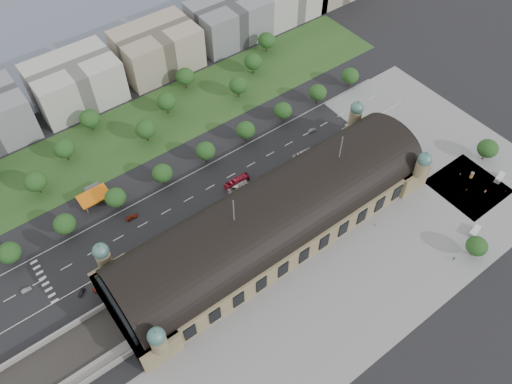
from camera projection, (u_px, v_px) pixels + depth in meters
ground at (273, 232)px, 219.21m from camera, size 900.00×900.00×0.00m
station at (274, 218)px, 211.25m from camera, size 150.00×48.40×44.30m
plaza_south at (360, 292)px, 200.79m from camera, size 190.00×48.00×0.12m
plaza_east at (429, 133)px, 258.38m from camera, size 56.00×100.00×0.12m
road_slab at (189, 199)px, 230.80m from camera, size 260.00×26.00×0.10m
grass_belt at (141, 129)px, 260.48m from camera, size 300.00×45.00×0.10m
petrol_station at (94, 193)px, 229.40m from camera, size 14.00×13.00×5.05m
office_3 at (75, 83)px, 265.68m from camera, size 45.00×32.00×24.00m
office_4 at (157, 49)px, 284.69m from camera, size 45.00×32.00×24.00m
office_5 at (229, 20)px, 303.71m from camera, size 45.00×32.00×24.00m
tree_row_1 at (9, 253)px, 203.72m from camera, size 9.60×9.60×11.52m
tree_row_2 at (65, 224)px, 212.84m from camera, size 9.60×9.60×11.52m
tree_row_3 at (115, 197)px, 221.97m from camera, size 9.60×9.60×11.52m
tree_row_4 at (162, 173)px, 231.10m from camera, size 9.60×9.60×11.52m
tree_row_5 at (206, 151)px, 240.22m from camera, size 9.60×9.60×11.52m
tree_row_6 at (246, 130)px, 249.35m from camera, size 9.60×9.60×11.52m
tree_row_7 at (283, 111)px, 258.48m from camera, size 9.60×9.60×11.52m
tree_row_8 at (318, 93)px, 267.61m from camera, size 9.60×9.60×11.52m
tree_row_9 at (350, 76)px, 276.73m from camera, size 9.60×9.60×11.52m
tree_belt_3 at (35, 181)px, 227.13m from camera, size 10.40×10.40×12.48m
tree_belt_4 at (64, 148)px, 240.42m from camera, size 10.40×10.40×12.48m
tree_belt_5 at (90, 119)px, 253.71m from camera, size 10.40×10.40×12.48m
tree_belt_6 at (146, 129)px, 248.81m from camera, size 10.40×10.40×12.48m
tree_belt_7 at (166, 101)px, 262.10m from camera, size 10.40×10.40×12.48m
tree_belt_8 at (185, 76)px, 275.38m from camera, size 10.40×10.40×12.48m
tree_belt_9 at (238, 85)px, 270.49m from camera, size 10.40×10.40×12.48m
tree_belt_10 at (253, 62)px, 283.77m from camera, size 10.40×10.40×12.48m
tree_belt_11 at (267, 40)px, 297.06m from camera, size 10.40×10.40×12.48m
tree_plaza_ne at (488, 149)px, 241.15m from camera, size 10.00×10.00×11.69m
tree_plaza_s at (477, 246)px, 206.45m from camera, size 9.00×9.00×10.64m
traffic_car_1 at (26, 290)px, 200.48m from camera, size 4.01×1.46×1.31m
traffic_car_2 at (103, 256)px, 210.43m from camera, size 5.32×2.61×1.45m
traffic_car_3 at (132, 217)px, 223.38m from camera, size 5.60×2.42×1.60m
traffic_car_4 at (244, 188)px, 234.19m from camera, size 3.94×1.81×1.31m
traffic_car_5 at (312, 130)px, 258.82m from camera, size 4.58×1.80×1.49m
traffic_car_6 at (349, 124)px, 261.81m from camera, size 5.38×3.00×1.42m
parked_car_0 at (81, 293)px, 199.79m from camera, size 3.94×3.48×1.29m
parked_car_1 at (98, 287)px, 201.31m from camera, size 5.96×4.51×1.50m
parked_car_2 at (124, 264)px, 207.98m from camera, size 5.93×4.10×1.60m
parked_car_3 at (173, 243)px, 214.60m from camera, size 4.83×3.56×1.53m
parked_car_4 at (196, 230)px, 219.18m from camera, size 4.24×3.45×1.36m
parked_car_5 at (197, 229)px, 219.27m from camera, size 5.45×5.03×1.42m
parked_car_6 at (204, 220)px, 222.15m from camera, size 5.97×4.86×1.63m
bus_west at (237, 182)px, 235.25m from camera, size 12.97×3.14×3.60m
bus_mid at (239, 187)px, 233.38m from camera, size 11.27×2.77×3.13m
bus_east at (303, 154)px, 246.85m from camera, size 11.36×3.48×3.12m
van_east at (499, 178)px, 237.25m from camera, size 6.91×3.98×2.82m
van_south at (474, 232)px, 217.64m from camera, size 6.70×3.63×2.75m
advertising_column at (472, 175)px, 237.88m from camera, size 1.76×1.76×3.34m
pedestrian_0 at (376, 225)px, 220.72m from camera, size 0.85×0.65×1.54m
pedestrian_1 at (466, 190)px, 233.27m from camera, size 0.77×0.73×1.78m
pedestrian_2 at (460, 174)px, 239.29m from camera, size 0.94×1.11×1.98m
pedestrian_3 at (505, 191)px, 232.75m from camera, size 1.11×0.72×1.74m
pedestrian_4 at (454, 259)px, 209.41m from camera, size 1.35×1.11×1.93m
pedestrian_5 at (485, 191)px, 232.72m from camera, size 0.98×1.09×1.95m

